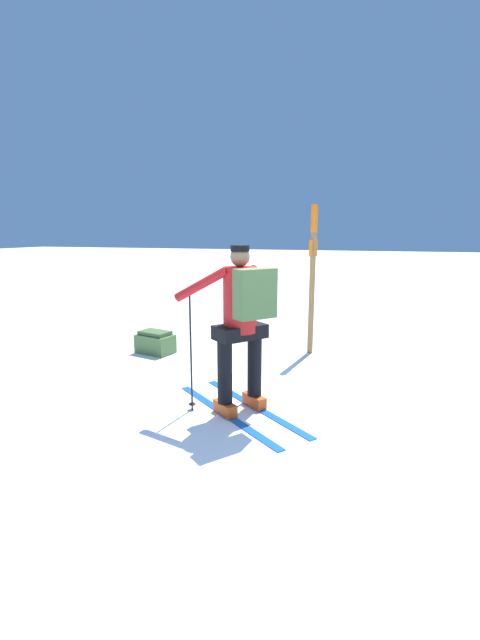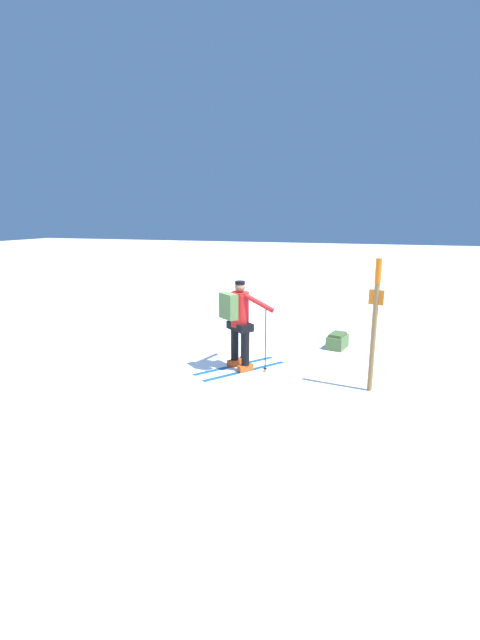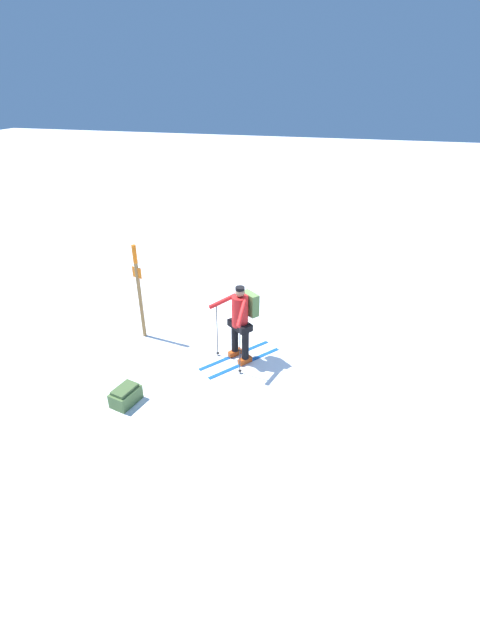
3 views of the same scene
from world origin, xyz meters
name	(u,v)px [view 1 (image 1 of 3)]	position (x,y,z in m)	size (l,w,h in m)	color
ground_plane	(271,411)	(0.00, 0.00, 0.00)	(80.00, 80.00, 0.00)	white
skier	(242,318)	(0.29, 0.11, 0.99)	(1.72, 1.48, 1.70)	#144C9E
dropped_backpack	(155,342)	(2.23, -1.55, 0.16)	(0.61, 0.47, 0.34)	#4C6B38
trail_marker	(313,268)	(-0.02, -2.31, 1.30)	(0.10, 0.24, 2.22)	olive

